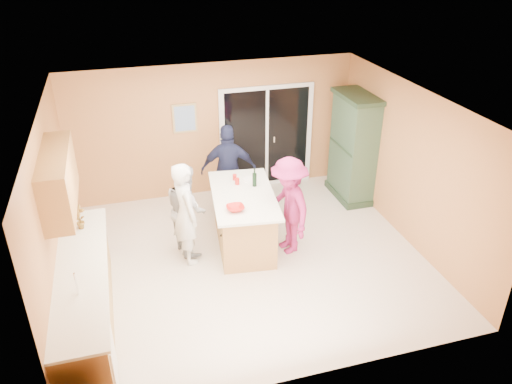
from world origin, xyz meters
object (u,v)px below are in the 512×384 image
object	(u,v)px
woman_grey	(186,209)
woman_navy	(229,170)
kitchen_island	(244,221)
woman_magenta	(289,206)
green_hutch	(353,149)
woman_white	(186,213)

from	to	relation	value
woman_grey	woman_navy	world-z (taller)	woman_navy
kitchen_island	woman_magenta	xyz separation A→B (m)	(0.65, -0.35, 0.37)
green_hutch	woman_magenta	xyz separation A→B (m)	(-1.80, -1.43, -0.20)
woman_navy	woman_magenta	xyz separation A→B (m)	(0.63, -1.47, -0.04)
woman_white	woman_navy	distance (m)	1.62
green_hutch	woman_grey	world-z (taller)	green_hutch
kitchen_island	green_hutch	xyz separation A→B (m)	(2.45, 1.09, 0.57)
woman_white	woman_grey	xyz separation A→B (m)	(0.05, 0.29, -0.09)
green_hutch	woman_navy	size ratio (longest dim) A/B	1.21
kitchen_island	woman_white	bearing A→B (deg)	-163.34
woman_white	woman_grey	distance (m)	0.31
kitchen_island	woman_navy	bearing A→B (deg)	95.57
kitchen_island	woman_navy	distance (m)	1.20
woman_navy	woman_magenta	size ratio (longest dim) A/B	1.05
woman_magenta	kitchen_island	bearing A→B (deg)	-126.19
woman_white	kitchen_island	bearing A→B (deg)	-90.72
woman_grey	woman_navy	distance (m)	1.37
woman_white	woman_navy	bearing A→B (deg)	-47.92
woman_grey	green_hutch	bearing A→B (deg)	-87.05
woman_navy	green_hutch	bearing A→B (deg)	-168.67
woman_magenta	green_hutch	bearing A→B (deg)	120.45
woman_navy	woman_white	bearing A→B (deg)	64.82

